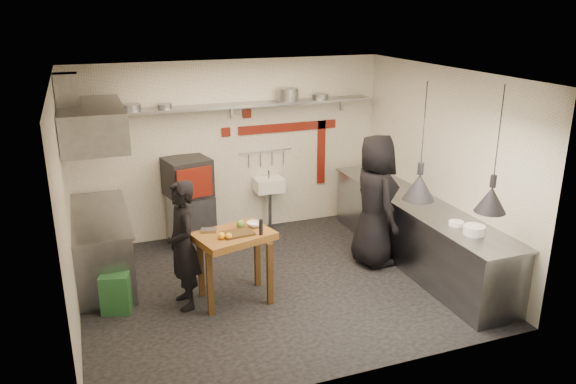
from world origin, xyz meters
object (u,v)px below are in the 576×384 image
object	(u,v)px
oven_stand	(192,220)
chef_right	(375,201)
combi_oven	(187,177)
chef_left	(183,245)
green_bin	(117,291)
prep_table	(235,267)

from	to	relation	value
oven_stand	chef_right	bearing A→B (deg)	-45.94
combi_oven	chef_left	size ratio (longest dim) A/B	0.39
green_bin	chef_left	xyz separation A→B (m)	(0.82, -0.19, 0.56)
chef_left	chef_right	size ratio (longest dim) A/B	0.85
green_bin	prep_table	bearing A→B (deg)	-10.45
green_bin	oven_stand	bearing A→B (deg)	52.70
green_bin	prep_table	world-z (taller)	prep_table
combi_oven	chef_left	bearing A→B (deg)	-114.73
green_bin	chef_right	size ratio (longest dim) A/B	0.26
green_bin	chef_left	distance (m)	1.01
oven_stand	combi_oven	world-z (taller)	combi_oven
chef_right	green_bin	bearing A→B (deg)	93.64
oven_stand	chef_right	xyz separation A→B (m)	(2.33, -1.58, 0.55)
oven_stand	chef_left	world-z (taller)	chef_left
green_bin	chef_left	size ratio (longest dim) A/B	0.31
combi_oven	prep_table	world-z (taller)	combi_oven
combi_oven	prep_table	distance (m)	2.10
green_bin	chef_right	distance (m)	3.67
oven_stand	green_bin	xyz separation A→B (m)	(-1.27, -1.67, -0.15)
combi_oven	green_bin	bearing A→B (deg)	-137.81
combi_oven	green_bin	xyz separation A→B (m)	(-1.25, -1.73, -0.84)
oven_stand	chef_left	distance (m)	1.95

